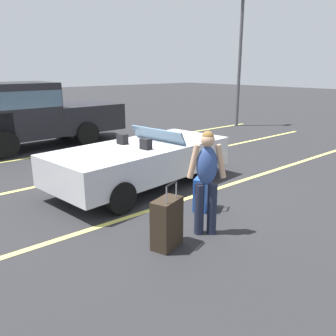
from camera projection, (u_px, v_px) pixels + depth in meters
ground_plane at (142, 186)px, 7.81m from camera, size 80.00×80.00×0.00m
lot_line_near at (178, 201)px, 6.93m from camera, size 18.00×0.12×0.01m
lot_line_mid at (107, 172)px, 8.90m from camera, size 18.00×0.12×0.01m
lot_line_far at (61, 153)px, 10.88m from camera, size 18.00×0.12×0.01m
convertible_car at (148, 159)px, 7.79m from camera, size 4.31×2.21×1.24m
suitcase_large_black at (167, 223)px, 5.09m from camera, size 0.54×0.42×1.00m
suitcase_medium_bright at (202, 193)px, 6.45m from camera, size 0.47×0.41×1.00m
traveler_person at (207, 178)px, 5.35m from camera, size 0.52×0.45×1.65m
parked_pickup_truck_near at (34, 113)px, 11.41m from camera, size 5.05×2.17×2.10m
parking_lamp_post at (240, 53)px, 15.08m from camera, size 0.50×0.24×5.48m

